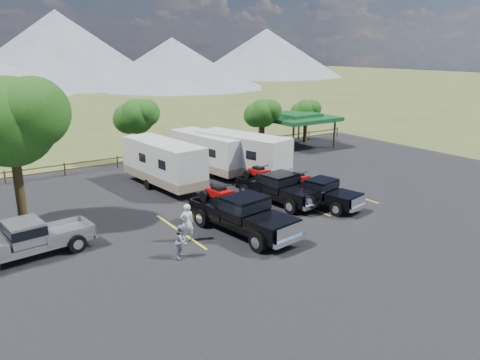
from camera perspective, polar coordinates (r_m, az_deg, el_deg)
ground at (r=24.54m, az=9.71°, el=-6.20°), size 320.00×320.00×0.00m
asphalt_lot at (r=26.61m, az=5.26°, el=-4.21°), size 44.00×34.00×0.04m
stall_lines at (r=27.34m, az=3.93°, el=-3.57°), size 12.12×5.50×0.01m
tree_big_nw at (r=25.74m, az=-26.30°, el=6.36°), size 5.54×5.18×7.84m
tree_ne_a at (r=41.96m, az=2.76°, el=8.12°), size 3.11×2.92×4.76m
tree_ne_b at (r=46.56m, az=8.00°, el=8.31°), size 2.77×2.59×4.27m
tree_north at (r=38.28m, az=-12.53°, el=7.55°), size 3.46×3.24×5.25m
rail_fence at (r=40.03m, az=-6.62°, el=3.47°), size 36.12×0.12×1.00m
pavilion at (r=44.55m, az=6.94°, el=7.57°), size 6.20×6.20×3.22m
rig_left at (r=23.59m, az=0.16°, el=-4.02°), size 3.01×6.81×2.20m
rig_center at (r=28.39m, az=4.50°, el=-0.79°), size 2.68×6.24×2.02m
rig_right at (r=28.13m, az=9.49°, el=-1.32°), size 2.83×5.69×1.82m
trailer_left at (r=31.55m, az=-9.32°, el=1.98°), size 3.01×9.00×3.11m
trailer_center at (r=34.65m, az=-3.80°, el=3.31°), size 3.19×8.72×3.01m
trailer_right at (r=33.51m, az=0.21°, el=3.05°), size 4.18×9.06×3.16m
pickup_silver at (r=22.97m, az=-24.38°, el=-6.51°), size 5.92×2.53×1.72m
person_a at (r=22.75m, az=-6.49°, el=-5.19°), size 0.72×0.50×1.90m
person_b at (r=21.12m, az=-7.10°, el=-7.42°), size 0.96×0.94×1.56m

